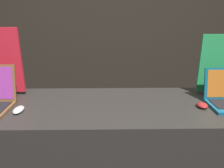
# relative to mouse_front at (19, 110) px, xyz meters

# --- Properties ---
(wall_back) EXTENTS (8.00, 0.05, 2.80)m
(wall_back) POSITION_rel_mouse_front_xyz_m (0.61, 1.75, 0.48)
(wall_back) COLOR black
(wall_back) RESTS_ON ground_plane
(display_counter) EXTENTS (2.13, 0.67, 0.91)m
(display_counter) POSITION_rel_mouse_front_xyz_m (0.61, 0.10, -0.47)
(display_counter) COLOR #282623
(display_counter) RESTS_ON ground_plane
(mouse_front) EXTENTS (0.06, 0.12, 0.03)m
(mouse_front) POSITION_rel_mouse_front_xyz_m (0.00, 0.00, 0.00)
(mouse_front) COLOR #B2B2B7
(mouse_front) RESTS_ON display_counter
(mouse_back) EXTENTS (0.07, 0.09, 0.03)m
(mouse_back) POSITION_rel_mouse_front_xyz_m (1.21, 0.05, 0.00)
(mouse_back) COLOR maroon
(mouse_back) RESTS_ON display_counter
(promo_stand_back) EXTENTS (0.36, 0.07, 0.46)m
(promo_stand_back) POSITION_rel_mouse_front_xyz_m (1.44, 0.30, 0.20)
(promo_stand_back) COLOR black
(promo_stand_back) RESTS_ON display_counter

